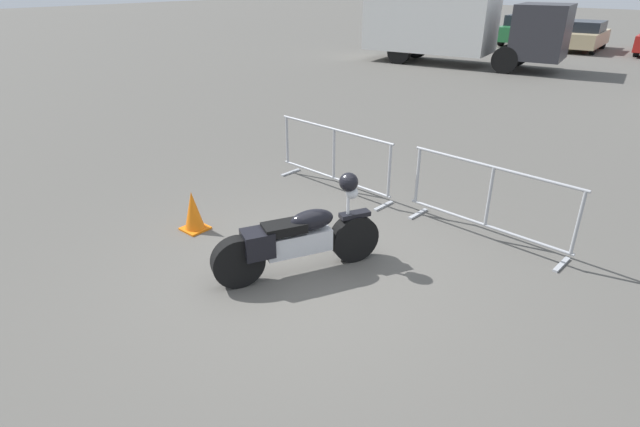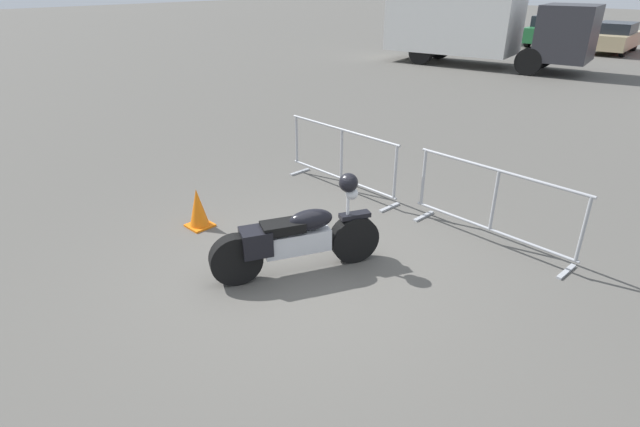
# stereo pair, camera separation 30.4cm
# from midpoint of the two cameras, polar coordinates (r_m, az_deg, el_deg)

# --- Properties ---
(ground_plane) EXTENTS (120.00, 120.00, 0.00)m
(ground_plane) POSITION_cam_midpoint_polar(r_m,az_deg,el_deg) (6.23, -0.35, -6.67)
(ground_plane) COLOR #54514C
(motorcycle) EXTENTS (1.10, 1.99, 1.21)m
(motorcycle) POSITION_cam_midpoint_polar(r_m,az_deg,el_deg) (6.02, -1.20, -2.84)
(motorcycle) COLOR black
(motorcycle) RESTS_ON ground
(crowd_barrier_near) EXTENTS (2.39, 0.55, 1.07)m
(crowd_barrier_near) POSITION_cam_midpoint_polar(r_m,az_deg,el_deg) (8.40, 3.52, 6.31)
(crowd_barrier_near) COLOR #9EA0A5
(crowd_barrier_near) RESTS_ON ground
(crowd_barrier_far) EXTENTS (2.39, 0.55, 1.07)m
(crowd_barrier_far) POSITION_cam_midpoint_polar(r_m,az_deg,el_deg) (7.07, 20.39, 0.86)
(crowd_barrier_far) COLOR #9EA0A5
(crowd_barrier_far) RESTS_ON ground
(box_truck) EXTENTS (7.96, 3.44, 2.98)m
(box_truck) POSITION_cam_midpoint_polar(r_m,az_deg,el_deg) (21.82, 17.71, 20.09)
(box_truck) COLOR silver
(box_truck) RESTS_ON ground
(parked_car_silver) EXTENTS (2.05, 4.36, 1.44)m
(parked_car_silver) POSITION_cam_midpoint_polar(r_m,az_deg,el_deg) (32.38, 14.84, 20.27)
(parked_car_silver) COLOR #B7BABF
(parked_car_silver) RESTS_ON ground
(parked_car_white) EXTENTS (2.14, 4.55, 1.50)m
(parked_car_white) POSITION_cam_midpoint_polar(r_m,az_deg,el_deg) (30.41, 19.44, 19.47)
(parked_car_white) COLOR white
(parked_car_white) RESTS_ON ground
(parked_car_green) EXTENTS (2.09, 4.44, 1.47)m
(parked_car_green) POSITION_cam_midpoint_polar(r_m,az_deg,el_deg) (29.70, 25.39, 18.37)
(parked_car_green) COLOR #236B38
(parked_car_green) RESTS_ON ground
(parked_car_tan) EXTENTS (1.92, 4.08, 1.35)m
(parked_car_tan) POSITION_cam_midpoint_polar(r_m,az_deg,el_deg) (28.30, 30.90, 16.89)
(parked_car_tan) COLOR tan
(parked_car_tan) RESTS_ON ground
(traffic_cone) EXTENTS (0.34, 0.34, 0.59)m
(traffic_cone) POSITION_cam_midpoint_polar(r_m,az_deg,el_deg) (7.36, -12.62, 0.55)
(traffic_cone) COLOR orange
(traffic_cone) RESTS_ON ground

